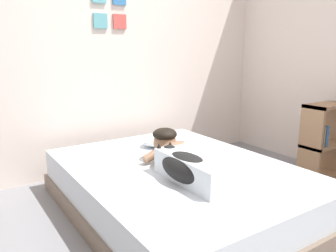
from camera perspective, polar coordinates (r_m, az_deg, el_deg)
ground_plane at (r=2.55m, az=6.53°, el=-16.93°), size 11.66×11.66×0.00m
back_wall at (r=3.59m, az=-10.05°, el=12.47°), size 3.83×0.12×2.50m
bed at (r=2.71m, az=1.92°, el=-10.60°), size 1.58×2.09×0.37m
pillow at (r=3.20m, az=-0.12°, el=-2.25°), size 0.52×0.32×0.11m
person_lying at (r=2.47m, az=4.05°, el=-5.69°), size 0.43×0.92×0.27m
dog at (r=2.34m, az=2.81°, el=-6.82°), size 0.26×0.57×0.21m
coffee_cup at (r=3.05m, az=1.95°, el=-3.39°), size 0.12×0.09×0.07m
cell_phone at (r=2.75m, az=0.04°, el=-5.94°), size 0.07×0.14×0.01m
bookshelf at (r=3.65m, az=24.70°, el=-2.30°), size 0.45×0.24×0.75m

